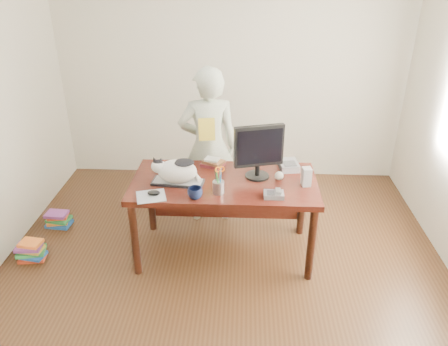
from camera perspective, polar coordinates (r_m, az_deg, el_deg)
room at (r=2.97m, az=-0.52°, el=3.79°), size 4.50×4.50×4.50m
desk at (r=3.91m, az=0.09°, el=-2.38°), size 1.60×0.80×0.75m
keyboard at (r=3.74m, az=-6.04°, el=-1.18°), size 0.46×0.22×0.03m
cat at (r=3.69m, az=-6.34°, el=0.38°), size 0.43×0.24×0.24m
monitor at (r=3.72m, az=4.56°, el=3.14°), size 0.43×0.26×0.49m
pen_cup at (r=3.55m, az=-0.73°, el=-1.67°), size 0.12×0.12×0.24m
mousepad at (r=3.58m, az=-9.51°, el=-3.01°), size 0.28×0.26×0.01m
mouse at (r=3.58m, az=-9.16°, el=-2.56°), size 0.12×0.09×0.04m
coffee_mug at (r=3.49m, az=-3.80°, el=-2.63°), size 0.16×0.16×0.09m
phone at (r=3.54m, az=6.58°, el=-2.77°), size 0.16×0.13×0.07m
speaker at (r=3.73m, az=10.71°, el=-0.48°), size 0.08×0.09×0.16m
baseball at (r=3.80m, az=7.21°, el=-0.37°), size 0.08×0.08×0.08m
book_stack at (r=4.02m, az=-1.43°, el=1.34°), size 0.23×0.21×0.07m
calculator at (r=4.02m, az=8.43°, el=1.02°), size 0.20×0.24×0.07m
person at (r=4.31m, az=-2.02°, el=3.45°), size 0.64×0.47×1.60m
held_book at (r=4.06m, az=-2.27°, el=5.72°), size 0.16×0.11×0.21m
book_pile_a at (r=4.40m, az=-23.85°, el=-9.27°), size 0.27×0.22×0.18m
book_pile_b at (r=4.80m, az=-20.83°, el=-5.66°), size 0.26×0.20×0.15m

